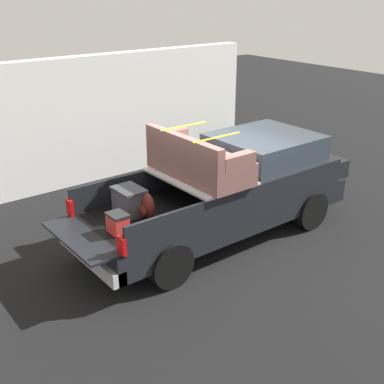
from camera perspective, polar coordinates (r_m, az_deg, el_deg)
ground_plane at (r=10.06m, az=2.71°, el=-4.99°), size 40.00×40.00×0.00m
pickup_truck at (r=9.87m, az=4.37°, el=0.59°), size 6.05×2.08×2.23m
building_facade at (r=12.71m, az=-12.20°, el=7.91°), size 9.76×0.36×3.09m
trash_can at (r=14.12m, az=6.22°, el=5.31°), size 0.60×0.60×0.98m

